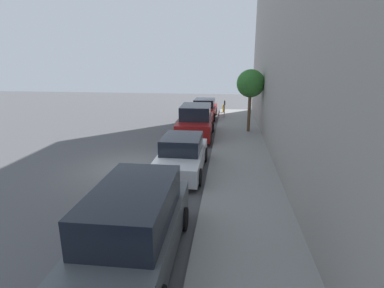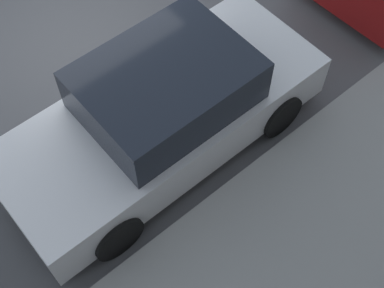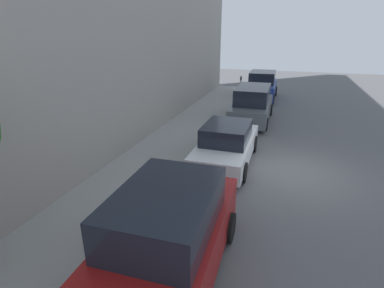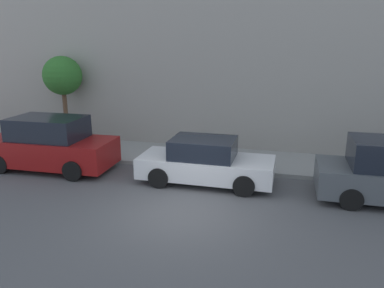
{
  "view_description": "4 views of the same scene",
  "coord_description": "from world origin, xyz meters",
  "px_view_note": "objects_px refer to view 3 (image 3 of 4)",
  "views": [
    {
      "loc": [
        4.3,
        -11.96,
        4.62
      ],
      "look_at": [
        2.72,
        0.72,
        1.0
      ],
      "focal_mm": 28.0,
      "sensor_mm": 36.0,
      "label": 1
    },
    {
      "loc": [
        5.77,
        -2.44,
        6.41
      ],
      "look_at": [
        3.15,
        -0.23,
        1.0
      ],
      "focal_mm": 50.0,
      "sensor_mm": 36.0,
      "label": 2
    },
    {
      "loc": [
        0.39,
        10.22,
        4.67
      ],
      "look_at": [
        3.41,
        0.96,
        1.0
      ],
      "focal_mm": 28.0,
      "sensor_mm": 36.0,
      "label": 3
    },
    {
      "loc": [
        -9.31,
        -2.72,
        4.62
      ],
      "look_at": [
        3.55,
        0.68,
        1.0
      ],
      "focal_mm": 35.0,
      "sensor_mm": 36.0,
      "label": 4
    }
  ],
  "objects_px": {
    "parked_suv_fourth": "(167,238)",
    "parked_sedan_third": "(227,145)",
    "parked_suv_nearest": "(262,86)",
    "parking_meter_near": "(241,83)",
    "parked_minivan_second": "(252,105)"
  },
  "relations": [
    {
      "from": "parked_suv_fourth",
      "to": "parked_sedan_third",
      "type": "bearing_deg",
      "value": -89.26
    },
    {
      "from": "parked_suv_nearest",
      "to": "parking_meter_near",
      "type": "bearing_deg",
      "value": -13.35
    },
    {
      "from": "parked_minivan_second",
      "to": "parked_sedan_third",
      "type": "xyz_separation_m",
      "value": [
        0.16,
        6.01,
        -0.2
      ]
    },
    {
      "from": "parked_suv_nearest",
      "to": "parked_minivan_second",
      "type": "height_order",
      "value": "parked_suv_nearest"
    },
    {
      "from": "parked_suv_nearest",
      "to": "parked_minivan_second",
      "type": "distance_m",
      "value": 6.12
    },
    {
      "from": "parked_suv_nearest",
      "to": "parked_suv_fourth",
      "type": "distance_m",
      "value": 18.06
    },
    {
      "from": "parked_sedan_third",
      "to": "parked_suv_fourth",
      "type": "bearing_deg",
      "value": 90.74
    },
    {
      "from": "parking_meter_near",
      "to": "parked_sedan_third",
      "type": "bearing_deg",
      "value": 97.1
    },
    {
      "from": "parked_minivan_second",
      "to": "parked_suv_nearest",
      "type": "bearing_deg",
      "value": -89.07
    },
    {
      "from": "parked_sedan_third",
      "to": "parking_meter_near",
      "type": "distance_m",
      "value": 12.61
    },
    {
      "from": "parked_minivan_second",
      "to": "parked_sedan_third",
      "type": "height_order",
      "value": "parked_minivan_second"
    },
    {
      "from": "parked_suv_nearest",
      "to": "parking_meter_near",
      "type": "distance_m",
      "value": 1.66
    },
    {
      "from": "parked_minivan_second",
      "to": "parked_suv_fourth",
      "type": "xyz_separation_m",
      "value": [
        0.08,
        11.94,
        0.01
      ]
    },
    {
      "from": "parked_sedan_third",
      "to": "parking_meter_near",
      "type": "bearing_deg",
      "value": -82.9
    },
    {
      "from": "parking_meter_near",
      "to": "parked_suv_nearest",
      "type": "bearing_deg",
      "value": 166.65
    }
  ]
}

